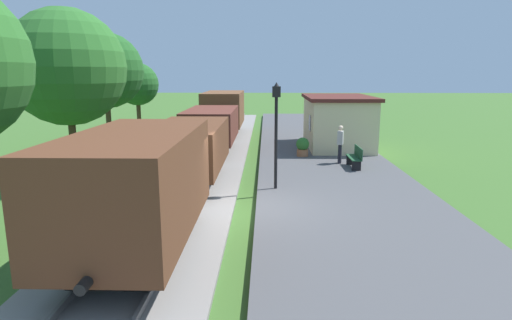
% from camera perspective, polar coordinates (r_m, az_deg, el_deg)
% --- Properties ---
extents(ground_plane, '(160.00, 160.00, 0.00)m').
position_cam_1_polar(ground_plane, '(13.08, -0.90, -7.35)').
color(ground_plane, '#3D6628').
extents(platform_slab, '(6.00, 60.00, 0.25)m').
position_cam_1_polar(platform_slab, '(13.31, 13.11, -6.76)').
color(platform_slab, '#4C4C4F').
rests_on(platform_slab, ground).
extents(track_ballast, '(3.80, 60.00, 0.12)m').
position_cam_1_polar(track_ballast, '(13.37, -11.31, -6.89)').
color(track_ballast, gray).
rests_on(track_ballast, ground).
extents(rail_near, '(0.07, 60.00, 0.14)m').
position_cam_1_polar(rail_near, '(13.19, -8.26, -6.44)').
color(rail_near, slate).
rests_on(rail_near, track_ballast).
extents(rail_far, '(0.07, 60.00, 0.14)m').
position_cam_1_polar(rail_far, '(13.50, -14.33, -6.26)').
color(rail_far, slate).
rests_on(rail_far, track_ballast).
extents(freight_train, '(2.50, 26.00, 2.72)m').
position_cam_1_polar(freight_train, '(19.39, -7.25, 3.55)').
color(freight_train, brown).
rests_on(freight_train, rail_near).
extents(station_hut, '(3.50, 5.80, 2.78)m').
position_cam_1_polar(station_hut, '(23.75, 10.86, 5.16)').
color(station_hut, beige).
rests_on(station_hut, platform_slab).
extents(bench_near_hut, '(0.42, 1.50, 0.91)m').
position_cam_1_polar(bench_near_hut, '(18.67, 13.23, 0.42)').
color(bench_near_hut, '#1E4C2D').
rests_on(bench_near_hut, platform_slab).
extents(person_waiting, '(0.34, 0.43, 1.71)m').
position_cam_1_polar(person_waiting, '(19.36, 11.26, 2.29)').
color(person_waiting, black).
rests_on(person_waiting, platform_slab).
extents(potted_planter, '(0.64, 0.64, 0.92)m').
position_cam_1_polar(potted_planter, '(20.82, 6.29, 1.81)').
color(potted_planter, '#9E6642').
rests_on(potted_planter, platform_slab).
extents(lamp_post_near, '(0.28, 0.28, 3.70)m').
position_cam_1_polar(lamp_post_near, '(14.57, 2.73, 5.90)').
color(lamp_post_near, black).
rests_on(lamp_post_near, platform_slab).
extents(tree_trackside_mid, '(4.48, 4.48, 6.70)m').
position_cam_1_polar(tree_trackside_mid, '(18.17, -24.10, 11.29)').
color(tree_trackside_mid, '#4C3823').
rests_on(tree_trackside_mid, ground).
extents(tree_trackside_far, '(3.98, 3.98, 6.36)m').
position_cam_1_polar(tree_trackside_far, '(24.22, -19.61, 11.25)').
color(tree_trackside_far, '#4C3823').
rests_on(tree_trackside_far, ground).
extents(tree_field_left, '(2.80, 2.80, 4.91)m').
position_cam_1_polar(tree_field_left, '(29.64, -15.68, 9.76)').
color(tree_field_left, '#4C3823').
rests_on(tree_field_left, ground).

